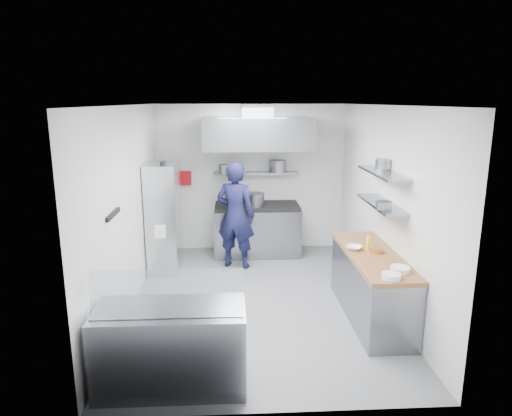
{
  "coord_description": "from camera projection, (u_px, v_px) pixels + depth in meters",
  "views": [
    {
      "loc": [
        -0.37,
        -6.21,
        2.86
      ],
      "look_at": [
        0.0,
        0.6,
        1.25
      ],
      "focal_mm": 32.0,
      "sensor_mm": 36.0,
      "label": 1
    }
  ],
  "objects": [
    {
      "name": "floor",
      "position": [
        258.0,
        300.0,
        6.71
      ],
      "size": [
        5.0,
        5.0,
        0.0
      ],
      "primitive_type": "plane",
      "color": "slate",
      "rests_on": "ground"
    },
    {
      "name": "rack_jar",
      "position": [
        164.0,
        167.0,
        7.45
      ],
      "size": [
        0.11,
        0.11,
        0.18
      ],
      "primitive_type": "cylinder",
      "color": "black",
      "rests_on": "wire_rack"
    },
    {
      "name": "chef",
      "position": [
        236.0,
        215.0,
        7.86
      ],
      "size": [
        0.79,
        0.65,
        1.86
      ],
      "primitive_type": "imported",
      "rotation": [
        0.0,
        0.0,
        2.8
      ],
      "color": "#111334",
      "rests_on": "floor"
    },
    {
      "name": "gas_range",
      "position": [
        257.0,
        231.0,
        8.65
      ],
      "size": [
        1.6,
        0.8,
        0.9
      ],
      "primitive_type": "cube",
      "color": "gray",
      "rests_on": "floor"
    },
    {
      "name": "wall_right",
      "position": [
        384.0,
        206.0,
        6.48
      ],
      "size": [
        2.8,
        5.0,
        0.02
      ],
      "primitive_type": "cube",
      "rotation": [
        1.57,
        0.0,
        -1.57
      ],
      "color": "white",
      "rests_on": "floor"
    },
    {
      "name": "shelf_pot_b",
      "position": [
        278.0,
        166.0,
        8.63
      ],
      "size": [
        0.32,
        0.32,
        0.22
      ],
      "primitive_type": "cylinder",
      "color": "slate",
      "rests_on": "over_range_shelf"
    },
    {
      "name": "shelf_pot_a",
      "position": [
        225.0,
        169.0,
        8.38
      ],
      "size": [
        0.23,
        0.23,
        0.18
      ],
      "primitive_type": "cylinder",
      "color": "slate",
      "rests_on": "over_range_shelf"
    },
    {
      "name": "shelf_pot_d",
      "position": [
        384.0,
        164.0,
        6.26
      ],
      "size": [
        0.24,
        0.24,
        0.14
      ],
      "primitive_type": "cylinder",
      "color": "slate",
      "rests_on": "wall_shelf_upper"
    },
    {
      "name": "hood_duct",
      "position": [
        257.0,
        111.0,
        8.19
      ],
      "size": [
        0.55,
        0.55,
        0.24
      ],
      "primitive_type": "cube",
      "color": "slate",
      "rests_on": "extractor_hood"
    },
    {
      "name": "knife_strip",
      "position": [
        113.0,
        214.0,
        5.39
      ],
      "size": [
        0.04,
        0.55,
        0.05
      ],
      "primitive_type": "cube",
      "color": "black",
      "rests_on": "wall_left"
    },
    {
      "name": "rack_bin_b",
      "position": [
        162.0,
        197.0,
        7.58
      ],
      "size": [
        0.14,
        0.18,
        0.16
      ],
      "primitive_type": "cube",
      "color": "yellow",
      "rests_on": "wire_rack"
    },
    {
      "name": "wall_shelf_lower",
      "position": [
        381.0,
        204.0,
        6.16
      ],
      "size": [
        0.3,
        1.3,
        0.04
      ],
      "primitive_type": "cube",
      "color": "gray",
      "rests_on": "wall_right"
    },
    {
      "name": "display_case",
      "position": [
        171.0,
        347.0,
        4.62
      ],
      "size": [
        1.5,
        0.7,
        0.85
      ],
      "primitive_type": "cube",
      "color": "gray",
      "rests_on": "floor"
    },
    {
      "name": "shelf_pot_c",
      "position": [
        384.0,
        205.0,
        5.76
      ],
      "size": [
        0.2,
        0.2,
        0.1
      ],
      "primitive_type": "cylinder",
      "color": "slate",
      "rests_on": "wall_shelf_lower"
    },
    {
      "name": "cooktop",
      "position": [
        257.0,
        206.0,
        8.54
      ],
      "size": [
        1.57,
        0.78,
        0.06
      ],
      "primitive_type": "cube",
      "color": "black",
      "rests_on": "gas_range"
    },
    {
      "name": "prep_counter_top",
      "position": [
        373.0,
        256.0,
        6.01
      ],
      "size": [
        0.65,
        2.04,
        0.06
      ],
      "primitive_type": "cube",
      "color": "brown",
      "rests_on": "prep_counter_base"
    },
    {
      "name": "ceiling",
      "position": [
        258.0,
        105.0,
        6.07
      ],
      "size": [
        5.0,
        5.0,
        0.0
      ],
      "primitive_type": "plane",
      "rotation": [
        3.14,
        0.0,
        0.0
      ],
      "color": "silver",
      "rests_on": "wall_back"
    },
    {
      "name": "plate_stack_a",
      "position": [
        391.0,
        276.0,
        5.14
      ],
      "size": [
        0.22,
        0.22,
        0.06
      ],
      "primitive_type": "cylinder",
      "color": "white",
      "rests_on": "prep_counter_top"
    },
    {
      "name": "stock_pot_left",
      "position": [
        226.0,
        197.0,
        8.71
      ],
      "size": [
        0.26,
        0.26,
        0.2
      ],
      "primitive_type": "cylinder",
      "color": "slate",
      "rests_on": "cooktop"
    },
    {
      "name": "extractor_hood",
      "position": [
        258.0,
        133.0,
        8.06
      ],
      "size": [
        1.9,
        1.15,
        0.55
      ],
      "primitive_type": "cube",
      "color": "gray",
      "rests_on": "wall_back"
    },
    {
      "name": "mixing_bowl",
      "position": [
        354.0,
        248.0,
        6.15
      ],
      "size": [
        0.27,
        0.27,
        0.05
      ],
      "primitive_type": "imported",
      "rotation": [
        0.0,
        0.0,
        -0.43
      ],
      "color": "white",
      "rests_on": "prep_counter_top"
    },
    {
      "name": "over_range_shelf",
      "position": [
        256.0,
        173.0,
        8.64
      ],
      "size": [
        1.6,
        0.3,
        0.04
      ],
      "primitive_type": "cube",
      "color": "gray",
      "rests_on": "wall_back"
    },
    {
      "name": "wall_front",
      "position": [
        275.0,
        273.0,
        3.96
      ],
      "size": [
        3.6,
        2.8,
        0.02
      ],
      "primitive_type": "cube",
      "rotation": [
        -1.57,
        0.0,
        0.0
      ],
      "color": "white",
      "rests_on": "floor"
    },
    {
      "name": "wall_left",
      "position": [
        128.0,
        209.0,
        6.3
      ],
      "size": [
        2.8,
        5.0,
        0.02
      ],
      "primitive_type": "cube",
      "rotation": [
        1.57,
        0.0,
        1.57
      ],
      "color": "white",
      "rests_on": "floor"
    },
    {
      "name": "copper_pan",
      "position": [
        376.0,
        250.0,
        6.03
      ],
      "size": [
        0.18,
        0.18,
        0.06
      ],
      "primitive_type": "cylinder",
      "color": "orange",
      "rests_on": "prep_counter_top"
    },
    {
      "name": "display_glass",
      "position": [
        167.0,
        293.0,
        4.35
      ],
      "size": [
        1.47,
        0.19,
        0.42
      ],
      "primitive_type": "cube",
      "rotation": [
        -0.38,
        0.0,
        0.0
      ],
      "color": "silver",
      "rests_on": "display_case"
    },
    {
      "name": "prep_counter_base",
      "position": [
        371.0,
        287.0,
        6.11
      ],
      "size": [
        0.62,
        2.0,
        0.84
      ],
      "primitive_type": "cube",
      "color": "gray",
      "rests_on": "floor"
    },
    {
      "name": "stock_pot_mid",
      "position": [
        254.0,
        200.0,
        8.4
      ],
      "size": [
        0.37,
        0.37,
        0.24
      ],
      "primitive_type": "cylinder",
      "color": "slate",
      "rests_on": "cooktop"
    },
    {
      "name": "squeeze_bottle",
      "position": [
        368.0,
        243.0,
        6.14
      ],
      "size": [
        0.06,
        0.06,
        0.18
      ],
      "primitive_type": "cylinder",
      "color": "yellow",
      "rests_on": "prep_counter_top"
    },
    {
      "name": "rack_bin_a",
      "position": [
        161.0,
        231.0,
        7.4
      ],
      "size": [
        0.17,
        0.21,
        0.19
      ],
      "primitive_type": "cube",
      "color": "white",
      "rests_on": "wire_rack"
    },
    {
      "name": "plate_stack_b",
      "position": [
        400.0,
        269.0,
        5.35
      ],
      "size": [
        0.23,
        0.23,
        0.06
      ],
      "primitive_type": "cylinder",
      "color": "white",
      "rests_on": "prep_counter_top"
    },
    {
      "name": "wire_rack",
      "position": [
        164.0,
        217.0,
        7.76
      ],
      "size": [
        0.5,
        0.9,
        1.85
      ],
      "primitive_type": "cube",
      "color": "silver",
      "rests_on": "floor"
    },
    {
      "name": "red_firebox",
      "position": [
        185.0,
        178.0,
        8.69
      ],
      "size": [
        0.22,
        0.1,
        0.26
      ],
      "primitive_type": "cube",
      "color": "#AF0E15",
      "rests_on": "wall_back"
    },
    {
      "name": "wall_back",
      "position": [
        251.0,
        178.0,
        8.82
      ],
      "size": [
        3.6,
        2.8,
        0.02
      ],
      "primitive_type": "cube",
      "rotation": [
        1.57,
        0.0,
        0.0
      ],
      "color": "white",
      "rests_on": "floor"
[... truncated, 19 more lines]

